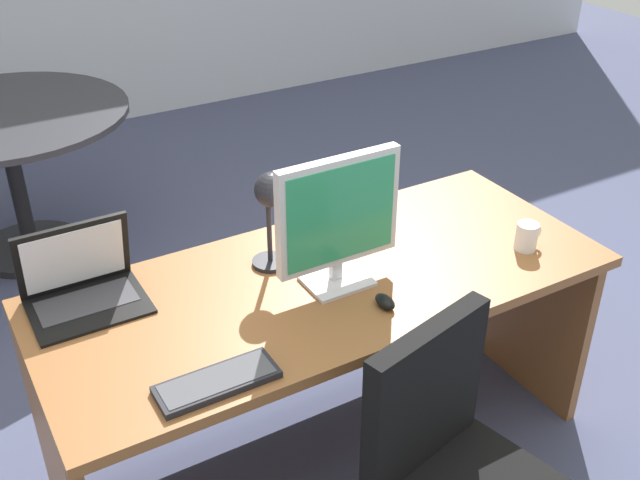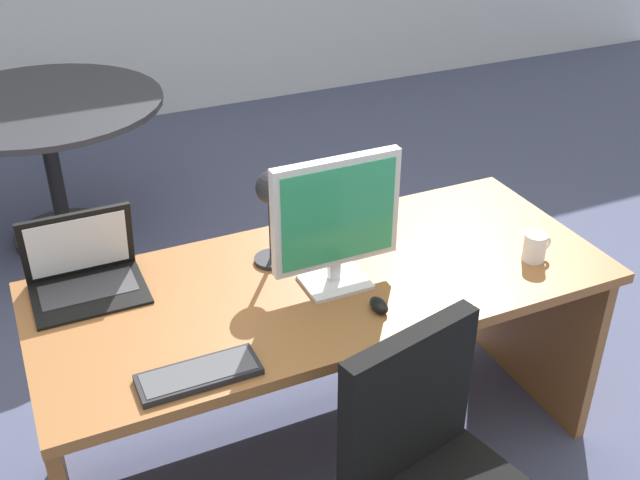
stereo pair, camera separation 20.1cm
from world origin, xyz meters
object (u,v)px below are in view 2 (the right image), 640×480
monitor (336,218)px  laptop (83,265)px  desk (318,324)px  mouse (379,305)px  keyboard (199,374)px  coffee_mug (535,247)px  meeting_table (47,137)px  desk_lamp (273,199)px

monitor → laptop: monitor is taller
desk → mouse: (0.07, -0.27, 0.23)m
monitor → keyboard: (-0.52, -0.25, -0.23)m
coffee_mug → monitor: bearing=167.9°
meeting_table → desk: bearing=-72.0°
desk → laptop: laptop is taller
desk_lamp → meeting_table: bearing=105.5°
keyboard → desk_lamp: 0.62m
monitor → meeting_table: 2.16m
keyboard → coffee_mug: (1.17, 0.11, 0.04)m
laptop → coffee_mug: size_ratio=3.36×
laptop → mouse: laptop is taller
desk → laptop: 0.79m
keyboard → monitor: bearing=25.8°
monitor → coffee_mug: bearing=-12.1°
desk → meeting_table: bearing=108.0°
mouse → keyboard: bearing=-173.0°
monitor → keyboard: 0.62m
keyboard → coffee_mug: bearing=5.3°
keyboard → coffee_mug: size_ratio=3.21×
mouse → meeting_table: size_ratio=0.07×
coffee_mug → desk: bearing=160.8°
keyboard → coffee_mug: coffee_mug is taller
desk → mouse: mouse is taller
desk → desk_lamp: size_ratio=5.38×
coffee_mug → meeting_table: (-1.30, 2.16, -0.22)m
desk_lamp → keyboard: bearing=-131.9°
mouse → coffee_mug: size_ratio=0.81×
coffee_mug → desk_lamp: bearing=157.9°
desk_lamp → meeting_table: desk_lamp is taller
meeting_table → mouse: bearing=-72.4°
monitor → mouse: monitor is taller
monitor → meeting_table: (-0.64, 2.02, -0.41)m
desk → desk_lamp: desk_lamp is taller
mouse → desk_lamp: desk_lamp is taller
laptop → mouse: 0.92m
monitor → mouse: size_ratio=5.25×
laptop → desk_lamp: size_ratio=1.00×
coffee_mug → meeting_table: bearing=121.0°
mouse → coffee_mug: bearing=3.7°
keyboard → laptop: bearing=109.0°
keyboard → desk_lamp: size_ratio=0.95×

